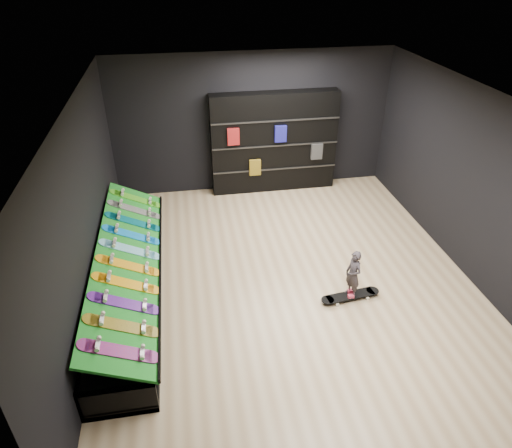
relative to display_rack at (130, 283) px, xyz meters
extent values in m
cube|color=tan|center=(2.55, 0.00, -0.25)|extent=(6.00, 7.00, 0.01)
cube|color=white|center=(2.55, 0.00, 2.75)|extent=(6.00, 7.00, 0.01)
cube|color=black|center=(2.55, 3.50, 1.25)|extent=(6.00, 0.02, 3.00)
cube|color=black|center=(2.55, -3.50, 1.25)|extent=(6.00, 0.02, 3.00)
cube|color=black|center=(-0.45, 0.00, 1.25)|extent=(0.02, 7.00, 3.00)
cube|color=black|center=(5.55, 0.00, 1.25)|extent=(0.02, 7.00, 3.00)
cube|color=#116D18|center=(0.05, 0.00, 0.46)|extent=(0.92, 4.50, 0.46)
cube|color=black|center=(2.99, 3.32, 0.85)|extent=(2.75, 0.32, 2.20)
imported|color=black|center=(3.40, -0.69, 0.08)|extent=(0.18, 0.21, 0.49)
camera|label=1|loc=(0.99, -5.87, 4.54)|focal=32.00mm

